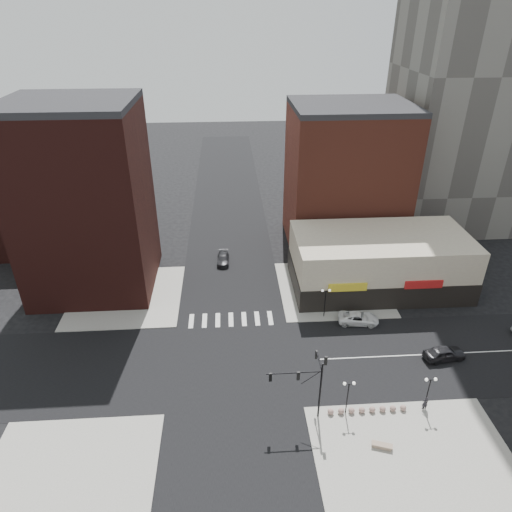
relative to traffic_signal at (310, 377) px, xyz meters
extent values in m
plane|color=black|center=(-7.24, 7.83, -4.96)|extent=(240.00, 240.00, 0.00)
cube|color=black|center=(-7.24, 7.83, -4.95)|extent=(200.00, 14.00, 0.02)
cube|color=black|center=(-7.24, 7.83, -4.95)|extent=(14.00, 200.00, 0.02)
cube|color=gray|center=(-21.74, 22.33, -4.90)|extent=(15.00, 15.00, 0.12)
cube|color=gray|center=(7.26, 22.33, -4.90)|extent=(15.00, 15.00, 0.12)
cube|color=gray|center=(8.76, -6.17, -4.90)|extent=(18.00, 14.00, 0.12)
cube|color=gray|center=(-21.74, -6.67, -4.90)|extent=(15.00, 15.00, 0.12)
cube|color=#371411|center=(-26.24, 26.33, 7.54)|extent=(16.00, 15.00, 25.00)
cube|color=#371411|center=(-39.24, 41.83, 1.04)|extent=(20.00, 18.00, 12.00)
cube|color=brown|center=(11.76, 37.33, 6.04)|extent=(18.00, 15.00, 22.00)
cube|color=beige|center=(13.76, 22.83, -0.96)|extent=(24.00, 12.00, 8.00)
cube|color=black|center=(13.76, 22.83, -3.26)|extent=(24.20, 12.20, 3.40)
cylinder|color=black|center=(0.96, -0.37, -1.46)|extent=(0.18, 0.18, 7.00)
cylinder|color=black|center=(-1.64, -0.37, 1.04)|extent=(5.20, 0.11, 0.11)
cylinder|color=black|center=(-0.04, -0.37, 0.34)|extent=(1.72, 0.06, 1.46)
cylinder|color=black|center=(0.96, 1.13, 1.04)|extent=(0.11, 3.00, 0.11)
cube|color=black|center=(-3.84, -0.37, 0.64)|extent=(0.28, 0.18, 0.95)
sphere|color=red|center=(-3.84, -0.37, 0.94)|extent=(0.16, 0.16, 0.16)
cube|color=black|center=(-1.24, -0.37, 0.64)|extent=(0.28, 0.18, 0.95)
sphere|color=red|center=(-1.24, -0.37, 0.94)|extent=(0.16, 0.16, 0.16)
cube|color=black|center=(0.96, 2.43, 0.64)|extent=(0.18, 0.28, 0.95)
sphere|color=red|center=(0.96, 2.43, 0.94)|extent=(0.16, 0.16, 0.16)
cube|color=black|center=(1.21, -0.37, 2.34)|extent=(0.28, 0.18, 0.95)
sphere|color=red|center=(1.21, -0.37, 2.64)|extent=(0.16, 0.16, 0.16)
cylinder|color=black|center=(3.76, -0.17, -2.84)|extent=(0.11, 0.11, 4.00)
cylinder|color=black|center=(3.76, -0.17, -0.94)|extent=(0.90, 0.06, 0.06)
sphere|color=white|center=(3.31, -0.17, -0.84)|extent=(0.32, 0.32, 0.32)
sphere|color=white|center=(4.21, -0.17, -0.84)|extent=(0.32, 0.32, 0.32)
cylinder|color=black|center=(11.76, -0.17, -2.84)|extent=(0.11, 0.11, 4.00)
cylinder|color=black|center=(11.76, -0.17, -0.94)|extent=(0.90, 0.06, 0.06)
sphere|color=white|center=(11.31, -0.17, -0.84)|extent=(0.32, 0.32, 0.32)
sphere|color=white|center=(12.21, -0.17, -0.84)|extent=(0.32, 0.32, 0.32)
cylinder|color=black|center=(4.76, 15.83, -2.84)|extent=(0.11, 0.11, 4.00)
cylinder|color=black|center=(4.76, 15.83, -0.94)|extent=(0.90, 0.06, 0.06)
sphere|color=white|center=(4.31, 15.83, -0.84)|extent=(0.32, 0.32, 0.32)
sphere|color=white|center=(5.21, 15.83, -0.84)|extent=(0.32, 0.32, 0.32)
sphere|color=gray|center=(2.26, -0.17, -4.54)|extent=(0.61, 0.61, 0.61)
sphere|color=gray|center=(3.31, -0.17, -4.54)|extent=(0.61, 0.61, 0.61)
sphere|color=gray|center=(4.36, -0.17, -4.54)|extent=(0.61, 0.61, 0.61)
sphere|color=gray|center=(5.41, -0.17, -4.54)|extent=(0.61, 0.61, 0.61)
sphere|color=gray|center=(6.46, -0.17, -4.54)|extent=(0.61, 0.61, 0.61)
sphere|color=gray|center=(7.51, -0.17, -4.54)|extent=(0.61, 0.61, 0.61)
sphere|color=gray|center=(8.56, -0.17, -4.54)|extent=(0.61, 0.61, 0.61)
sphere|color=gray|center=(9.61, -0.17, -4.54)|extent=(0.61, 0.61, 0.61)
imported|color=white|center=(8.88, 14.33, -4.25)|extent=(5.40, 3.01, 1.43)
imported|color=black|center=(16.92, 7.03, -4.14)|extent=(5.01, 2.53, 1.63)
imported|color=black|center=(-8.29, 30.92, -4.30)|extent=(1.99, 4.61, 1.32)
imported|color=black|center=(11.76, -0.17, -4.01)|extent=(0.61, 0.40, 1.67)
cube|color=gray|center=(6.14, -4.36, -4.68)|extent=(1.75, 0.98, 0.32)
cube|color=gray|center=(6.14, -4.36, -4.46)|extent=(1.98, 1.15, 0.13)
camera|label=1|loc=(-7.23, -31.51, 30.96)|focal=32.00mm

